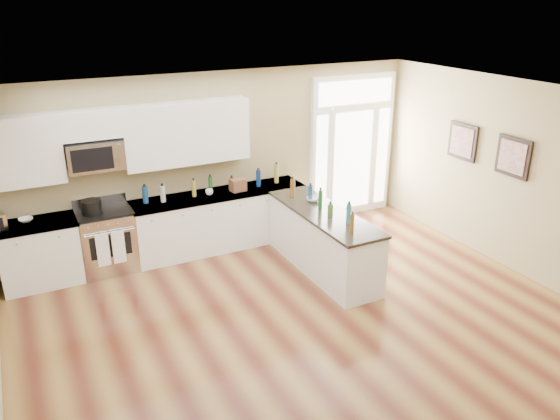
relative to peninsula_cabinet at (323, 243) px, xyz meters
name	(u,v)px	position (x,y,z in m)	size (l,w,h in m)	color
ground	(354,371)	(-0.93, -2.24, -0.43)	(8.00, 8.00, 0.00)	#532517
room_shell	(363,230)	(-0.93, -2.24, 1.27)	(8.00, 8.00, 8.00)	tan
back_cabinet_left	(41,255)	(-3.80, 1.45, 0.00)	(1.10, 0.66, 0.94)	white
back_cabinet_right	(220,222)	(-1.08, 1.45, 0.00)	(2.85, 0.66, 0.94)	white
peninsula_cabinet	(323,243)	(0.00, 0.00, 0.00)	(0.69, 2.32, 0.94)	white
upper_cabinet_left	(21,151)	(-3.81, 1.59, 1.49)	(1.04, 0.33, 0.95)	white
upper_cabinet_right	(187,133)	(-1.50, 1.59, 1.49)	(1.94, 0.33, 0.95)	white
upper_cabinet_short	(90,124)	(-2.88, 1.59, 1.77)	(0.82, 0.33, 0.40)	white
microwave	(95,155)	(-2.88, 1.56, 1.33)	(0.78, 0.41, 0.42)	silver
entry_door	(352,147)	(1.62, 1.71, 0.87)	(1.70, 0.10, 2.60)	white
wall_art_near	(463,141)	(2.54, -0.04, 1.27)	(0.05, 0.58, 0.58)	black
wall_art_far	(513,157)	(2.54, -1.04, 1.27)	(0.05, 0.58, 0.58)	black
kitchen_range	(107,240)	(-2.87, 1.45, 0.04)	(0.78, 0.69, 1.08)	silver
stockpot	(91,206)	(-3.03, 1.41, 0.62)	(0.28, 0.28, 0.22)	black
cardboard_box	(238,185)	(-0.76, 1.40, 0.60)	(0.24, 0.18, 0.20)	brown
bowl_left	(26,220)	(-3.90, 1.56, 0.53)	(0.19, 0.19, 0.05)	white
bowl_peninsula	(313,199)	(0.08, 0.44, 0.54)	(0.20, 0.20, 0.06)	white
cup_counter	(209,192)	(-1.24, 1.42, 0.55)	(0.12, 0.12, 0.09)	white
counter_bottles	(256,192)	(-0.68, 0.88, 0.64)	(2.37, 2.44, 0.32)	#19591E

